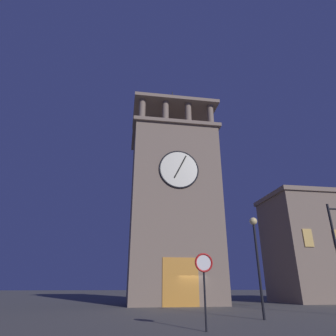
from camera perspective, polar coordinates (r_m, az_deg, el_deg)
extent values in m
plane|color=#56544F|center=(27.50, 4.87, -25.71)|extent=(200.00, 200.00, 0.00)
cube|color=gray|center=(31.06, 1.05, -8.84)|extent=(8.95, 7.00, 17.79)
cube|color=gray|center=(34.33, 0.94, 6.09)|extent=(9.55, 7.60, 0.40)
cylinder|color=gray|center=(33.49, 8.43, 10.17)|extent=(0.70, 0.70, 2.64)
cylinder|color=gray|center=(32.89, 4.04, 10.62)|extent=(0.70, 0.70, 2.64)
cylinder|color=gray|center=(32.48, -0.50, 11.03)|extent=(0.70, 0.70, 2.64)
cylinder|color=gray|center=(32.28, -5.13, 11.37)|extent=(0.70, 0.70, 2.64)
cylinder|color=gray|center=(38.30, 5.95, 5.60)|extent=(0.70, 0.70, 2.64)
cylinder|color=gray|center=(37.77, 2.13, 5.91)|extent=(0.70, 0.70, 2.64)
cylinder|color=gray|center=(37.42, -1.78, 6.19)|extent=(0.70, 0.70, 2.64)
cylinder|color=gray|center=(37.24, -5.75, 6.45)|extent=(0.70, 0.70, 2.64)
cube|color=gray|center=(35.88, 0.91, 10.37)|extent=(9.55, 7.60, 0.40)
cylinder|color=black|center=(36.91, 0.89, 12.77)|extent=(0.12, 0.12, 3.28)
cylinder|color=silver|center=(28.81, 2.19, -0.25)|extent=(3.90, 0.12, 3.90)
torus|color=black|center=(28.79, 2.20, -0.23)|extent=(4.06, 0.16, 4.06)
cube|color=black|center=(28.50, 1.76, -1.03)|extent=(0.60, 0.06, 1.01)
cube|color=black|center=(29.07, 2.93, 1.14)|extent=(0.85, 0.06, 1.53)
cube|color=orange|center=(26.82, 2.49, -21.58)|extent=(3.20, 0.24, 4.00)
cube|color=gray|center=(41.20, 29.79, -5.51)|extent=(17.19, 7.59, 0.50)
cube|color=#E0B259|center=(33.36, 26.01, -12.33)|extent=(1.00, 0.12, 1.80)
cylinder|color=black|center=(17.77, 17.56, -18.66)|extent=(0.14, 0.14, 5.00)
sphere|color=#F9DB8C|center=(18.11, 16.56, -10.08)|extent=(0.44, 0.44, 0.44)
cylinder|color=black|center=(12.90, 7.31, -23.62)|extent=(0.08, 0.08, 2.67)
cylinder|color=white|center=(12.89, 7.08, -18.12)|extent=(0.70, 0.04, 0.70)
torus|color=red|center=(12.87, 7.10, -18.12)|extent=(0.78, 0.08, 0.78)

